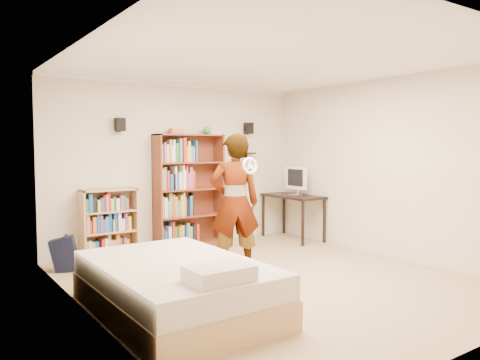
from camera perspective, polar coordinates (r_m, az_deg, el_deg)
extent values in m
cube|color=tan|center=(5.98, 4.07, -12.08)|extent=(4.50, 5.00, 0.01)
cube|color=beige|center=(7.86, -7.39, 1.74)|extent=(4.50, 0.02, 2.70)
cube|color=beige|center=(4.12, 26.50, -0.66)|extent=(4.50, 0.02, 2.70)
cube|color=beige|center=(4.68, -17.83, 0.07)|extent=(0.02, 5.00, 2.70)
cube|color=beige|center=(7.38, 17.88, 1.44)|extent=(0.02, 5.00, 2.70)
cube|color=white|center=(5.84, 4.20, 14.30)|extent=(4.50, 5.00, 0.02)
cube|color=white|center=(7.89, -7.37, 11.36)|extent=(4.50, 0.06, 0.06)
cube|color=white|center=(4.25, 26.71, 17.40)|extent=(4.50, 0.06, 0.06)
cube|color=white|center=(4.79, -17.82, 16.04)|extent=(0.06, 5.00, 0.06)
cube|color=white|center=(7.42, 17.96, 11.67)|extent=(0.06, 5.00, 0.06)
cube|color=black|center=(7.34, -14.42, 6.57)|extent=(0.14, 0.12, 0.20)
cube|color=black|center=(8.48, 1.06, 6.33)|extent=(0.14, 0.12, 0.20)
cube|color=black|center=(8.48, 1.02, 3.29)|extent=(0.25, 0.16, 0.02)
imported|color=black|center=(6.21, -0.65, -2.81)|extent=(0.79, 0.67, 1.84)
torus|color=white|center=(5.89, 1.22, 1.74)|extent=(0.22, 0.08, 0.23)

